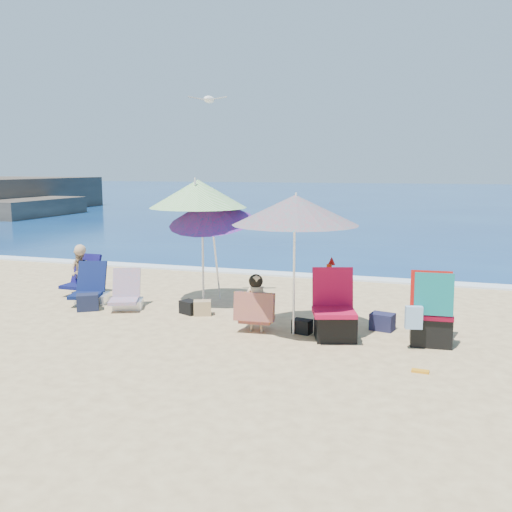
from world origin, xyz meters
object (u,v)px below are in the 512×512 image
(umbrella_striped, at_px, (198,194))
(chair_navy, at_px, (91,292))
(chair_rainbow, at_px, (127,298))
(camp_chair_right, at_px, (431,318))
(furled_umbrella, at_px, (329,289))
(person_center, at_px, (256,304))
(person_left, at_px, (81,272))
(seagull, at_px, (209,99))
(umbrella_turquoise, at_px, (295,210))
(camp_chair_left, at_px, (335,318))
(umbrella_blue, at_px, (211,211))

(umbrella_striped, distance_m, chair_navy, 2.78)
(chair_rainbow, xyz_separation_m, camp_chair_right, (5.28, -0.54, 0.21))
(furled_umbrella, distance_m, chair_navy, 4.60)
(person_center, relative_size, person_left, 0.88)
(umbrella_striped, bearing_deg, seagull, 69.29)
(umbrella_turquoise, bearing_deg, camp_chair_left, -2.37)
(umbrella_blue, height_order, chair_rainbow, umbrella_blue)
(chair_navy, relative_size, person_center, 1.00)
(umbrella_striped, bearing_deg, furled_umbrella, -16.42)
(person_center, bearing_deg, umbrella_striped, 138.59)
(umbrella_blue, bearing_deg, umbrella_striped, -162.99)
(umbrella_striped, relative_size, chair_navy, 2.59)
(camp_chair_left, bearing_deg, camp_chair_right, 7.36)
(furled_umbrella, xyz_separation_m, seagull, (-2.45, 1.05, 3.12))
(umbrella_striped, relative_size, person_left, 2.30)
(person_left, bearing_deg, seagull, 4.44)
(umbrella_blue, distance_m, person_center, 2.34)
(furled_umbrella, distance_m, person_left, 5.25)
(furled_umbrella, relative_size, person_left, 1.11)
(umbrella_turquoise, distance_m, umbrella_striped, 2.52)
(umbrella_striped, xyz_separation_m, seagull, (0.11, 0.30, 1.69))
(umbrella_turquoise, xyz_separation_m, seagull, (-2.02, 1.62, 1.84))
(chair_rainbow, bearing_deg, camp_chair_right, -5.85)
(umbrella_blue, relative_size, person_center, 2.36)
(camp_chair_left, bearing_deg, person_left, 165.06)
(chair_navy, height_order, person_left, person_left)
(umbrella_turquoise, height_order, seagull, seagull)
(umbrella_turquoise, distance_m, person_left, 5.16)
(chair_navy, bearing_deg, camp_chair_right, -6.48)
(camp_chair_left, relative_size, person_left, 1.03)
(person_center, bearing_deg, umbrella_blue, 132.93)
(camp_chair_right, relative_size, person_left, 1.06)
(chair_navy, height_order, camp_chair_right, camp_chair_right)
(umbrella_blue, xyz_separation_m, camp_chair_right, (3.90, -1.24, -1.36))
(umbrella_turquoise, bearing_deg, chair_navy, 168.49)
(camp_chair_left, relative_size, person_center, 1.17)
(furled_umbrella, relative_size, camp_chair_right, 1.04)
(person_left, distance_m, seagull, 4.27)
(umbrella_blue, distance_m, camp_chair_right, 4.32)
(umbrella_striped, height_order, person_left, umbrella_striped)
(umbrella_turquoise, relative_size, furled_umbrella, 1.91)
(umbrella_turquoise, xyz_separation_m, person_left, (-4.75, 1.41, -1.44))
(seagull, bearing_deg, camp_chair_right, -20.17)
(seagull, bearing_deg, umbrella_turquoise, -38.68)
(umbrella_striped, distance_m, umbrella_blue, 0.38)
(umbrella_striped, height_order, seagull, seagull)
(umbrella_turquoise, bearing_deg, umbrella_striped, 148.24)
(furled_umbrella, height_order, camp_chair_left, furled_umbrella)
(seagull, bearing_deg, umbrella_striped, -110.71)
(camp_chair_right, xyz_separation_m, seagull, (-4.00, 1.47, 3.35))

